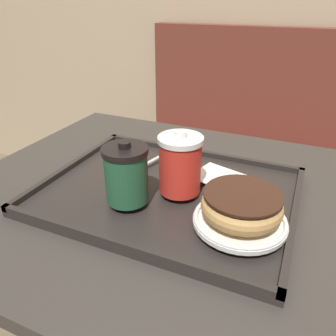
{
  "coord_description": "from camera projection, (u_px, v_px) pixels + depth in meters",
  "views": [
    {
      "loc": [
        0.26,
        -0.55,
        1.11
      ],
      "look_at": [
        0.03,
        -0.02,
        0.81
      ],
      "focal_mm": 35.0,
      "sensor_mm": 36.0,
      "label": 1
    }
  ],
  "objects": [
    {
      "name": "booth_bench",
      "position": [
        285.0,
        189.0,
        1.53
      ],
      "size": [
        1.43,
        0.44,
        1.0
      ],
      "color": "brown",
      "rests_on": "ground_plane"
    },
    {
      "name": "serving_tray",
      "position": [
        168.0,
        192.0,
        0.68
      ],
      "size": [
        0.51,
        0.39,
        0.02
      ],
      "color": "#282321",
      "rests_on": "cafe_table"
    },
    {
      "name": "plate_with_chocolate_donut",
      "position": [
        240.0,
        220.0,
        0.55
      ],
      "size": [
        0.16,
        0.16,
        0.01
      ],
      "color": "white",
      "rests_on": "serving_tray"
    },
    {
      "name": "spoon",
      "position": [
        169.0,
        151.0,
        0.81
      ],
      "size": [
        0.06,
        0.17,
        0.01
      ],
      "rotation": [
        0.0,
        0.0,
        1.32
      ],
      "color": "silver",
      "rests_on": "serving_tray"
    },
    {
      "name": "donut_chocolate_glazed",
      "position": [
        242.0,
        205.0,
        0.54
      ],
      "size": [
        0.14,
        0.14,
        0.05
      ],
      "color": "tan",
      "rests_on": "plate_with_chocolate_donut"
    },
    {
      "name": "napkin_paper",
      "position": [
        218.0,
        176.0,
        0.7
      ],
      "size": [
        0.12,
        0.11,
        0.0
      ],
      "rotation": [
        0.0,
        0.0,
        -0.29
      ],
      "color": "white",
      "rests_on": "serving_tray"
    },
    {
      "name": "cafe_table",
      "position": [
        161.0,
        252.0,
        0.79
      ],
      "size": [
        0.86,
        0.75,
        0.75
      ],
      "color": "#38332D",
      "rests_on": "ground_plane"
    },
    {
      "name": "coffee_cup_rear",
      "position": [
        180.0,
        164.0,
        0.63
      ],
      "size": [
        0.09,
        0.09,
        0.13
      ],
      "color": "red",
      "rests_on": "serving_tray"
    },
    {
      "name": "coffee_cup_front",
      "position": [
        126.0,
        174.0,
        0.6
      ],
      "size": [
        0.08,
        0.08,
        0.12
      ],
      "color": "#235638",
      "rests_on": "serving_tray"
    }
  ]
}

